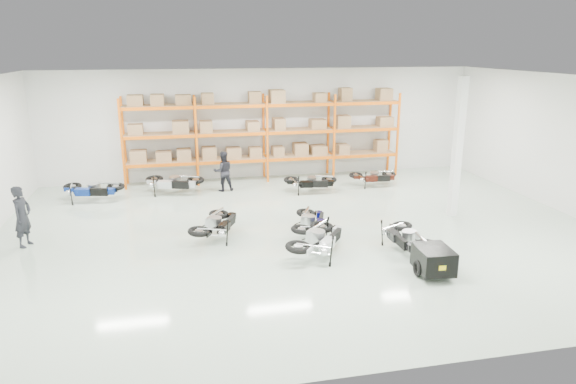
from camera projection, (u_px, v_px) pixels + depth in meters
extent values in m
plane|color=#A8BBAA|center=(302.00, 232.00, 15.42)|extent=(18.00, 18.00, 0.00)
plane|color=white|center=(303.00, 79.00, 14.18)|extent=(18.00, 18.00, 0.00)
plane|color=silver|center=(263.00, 124.00, 21.38)|extent=(18.00, 0.00, 18.00)
plane|color=silver|center=(404.00, 249.00, 8.21)|extent=(18.00, 0.00, 18.00)
plane|color=silver|center=(572.00, 146.00, 16.59)|extent=(0.00, 14.00, 14.00)
cube|color=orange|center=(122.00, 145.00, 19.46)|extent=(0.08, 0.08, 3.50)
cube|color=orange|center=(124.00, 141.00, 20.31)|extent=(0.08, 0.08, 3.50)
cube|color=orange|center=(197.00, 142.00, 20.02)|extent=(0.08, 0.08, 3.50)
cube|color=orange|center=(196.00, 138.00, 20.87)|extent=(0.08, 0.08, 3.50)
cube|color=orange|center=(267.00, 140.00, 20.58)|extent=(0.08, 0.08, 3.50)
cube|color=orange|center=(264.00, 136.00, 21.42)|extent=(0.08, 0.08, 3.50)
cube|color=orange|center=(334.00, 137.00, 21.14)|extent=(0.08, 0.08, 3.50)
cube|color=orange|center=(328.00, 134.00, 21.98)|extent=(0.08, 0.08, 3.50)
cube|color=orange|center=(398.00, 135.00, 21.70)|extent=(0.08, 0.08, 3.50)
cube|color=orange|center=(389.00, 131.00, 22.54)|extent=(0.08, 0.08, 3.50)
cube|color=orange|center=(161.00, 165.00, 19.97)|extent=(2.70, 0.08, 0.12)
cube|color=orange|center=(162.00, 160.00, 20.82)|extent=(2.70, 0.08, 0.12)
cube|color=#9C7850|center=(162.00, 161.00, 20.38)|extent=(2.68, 0.88, 0.02)
cube|color=#9C7850|center=(161.00, 155.00, 20.31)|extent=(2.40, 0.70, 0.44)
cube|color=orange|center=(233.00, 162.00, 20.53)|extent=(2.70, 0.08, 0.12)
cube|color=orange|center=(231.00, 157.00, 21.38)|extent=(2.70, 0.08, 0.12)
cube|color=#9C7850|center=(232.00, 158.00, 20.94)|extent=(2.68, 0.88, 0.02)
cube|color=#9C7850|center=(232.00, 152.00, 20.87)|extent=(2.40, 0.70, 0.44)
cube|color=orange|center=(301.00, 159.00, 21.09)|extent=(2.70, 0.08, 0.12)
cube|color=orange|center=(296.00, 154.00, 21.94)|extent=(2.70, 0.08, 0.12)
cube|color=#9C7850|center=(299.00, 155.00, 21.50)|extent=(2.68, 0.88, 0.02)
cube|color=#9C7850|center=(299.00, 150.00, 21.43)|extent=(2.40, 0.70, 0.44)
cube|color=orange|center=(366.00, 156.00, 21.65)|extent=(2.70, 0.08, 0.12)
cube|color=orange|center=(358.00, 152.00, 22.50)|extent=(2.70, 0.08, 0.12)
cube|color=#9C7850|center=(362.00, 152.00, 22.05)|extent=(2.68, 0.88, 0.02)
cube|color=#9C7850|center=(362.00, 147.00, 21.99)|extent=(2.40, 0.70, 0.44)
cube|color=orange|center=(159.00, 137.00, 19.67)|extent=(2.70, 0.08, 0.12)
cube|color=orange|center=(160.00, 133.00, 20.52)|extent=(2.70, 0.08, 0.12)
cube|color=#9C7850|center=(160.00, 134.00, 20.07)|extent=(2.68, 0.88, 0.02)
cube|color=#9C7850|center=(159.00, 128.00, 20.01)|extent=(2.40, 0.70, 0.44)
cube|color=orange|center=(232.00, 135.00, 20.23)|extent=(2.70, 0.08, 0.12)
cube|color=orange|center=(230.00, 131.00, 21.08)|extent=(2.70, 0.08, 0.12)
cube|color=#9C7850|center=(231.00, 131.00, 20.63)|extent=(2.68, 0.88, 0.02)
cube|color=#9C7850|center=(231.00, 125.00, 20.57)|extent=(2.40, 0.70, 0.44)
cube|color=orange|center=(301.00, 132.00, 20.79)|extent=(2.70, 0.08, 0.12)
cube|color=orange|center=(296.00, 129.00, 21.63)|extent=(2.70, 0.08, 0.12)
cube|color=#9C7850|center=(299.00, 129.00, 21.19)|extent=(2.68, 0.88, 0.02)
cube|color=#9C7850|center=(299.00, 123.00, 21.13)|extent=(2.40, 0.70, 0.44)
cube|color=orange|center=(367.00, 130.00, 21.35)|extent=(2.70, 0.08, 0.12)
cube|color=orange|center=(359.00, 127.00, 22.19)|extent=(2.70, 0.08, 0.12)
cube|color=#9C7850|center=(363.00, 127.00, 21.75)|extent=(2.68, 0.88, 0.02)
cube|color=#9C7850|center=(363.00, 121.00, 21.69)|extent=(2.40, 0.70, 0.44)
cube|color=orange|center=(157.00, 108.00, 19.37)|extent=(2.70, 0.08, 0.12)
cube|color=orange|center=(158.00, 106.00, 20.21)|extent=(2.70, 0.08, 0.12)
cube|color=#9C7850|center=(158.00, 105.00, 19.77)|extent=(2.68, 0.88, 0.02)
cube|color=#9C7850|center=(157.00, 99.00, 19.71)|extent=(2.40, 0.70, 0.44)
cube|color=orange|center=(231.00, 107.00, 19.93)|extent=(2.70, 0.08, 0.12)
cube|color=orange|center=(229.00, 104.00, 20.77)|extent=(2.70, 0.08, 0.12)
cube|color=#9C7850|center=(230.00, 104.00, 20.33)|extent=(2.68, 0.88, 0.02)
cube|color=#9C7850|center=(230.00, 98.00, 20.27)|extent=(2.40, 0.70, 0.44)
cube|color=orange|center=(301.00, 105.00, 20.49)|extent=(2.70, 0.08, 0.12)
cube|color=orange|center=(296.00, 103.00, 21.33)|extent=(2.70, 0.08, 0.12)
cube|color=#9C7850|center=(299.00, 102.00, 20.89)|extent=(2.68, 0.88, 0.02)
cube|color=#9C7850|center=(299.00, 96.00, 20.83)|extent=(2.40, 0.70, 0.44)
cube|color=orange|center=(368.00, 103.00, 21.04)|extent=(2.70, 0.08, 0.12)
cube|color=orange|center=(360.00, 101.00, 21.89)|extent=(2.70, 0.08, 0.12)
cube|color=#9C7850|center=(364.00, 101.00, 21.45)|extent=(2.68, 0.88, 0.02)
cube|color=#9C7850|center=(364.00, 95.00, 21.39)|extent=(2.40, 0.70, 0.44)
cube|color=white|center=(458.00, 148.00, 16.31)|extent=(0.25, 0.25, 4.50)
cube|color=black|center=(434.00, 259.00, 12.38)|extent=(0.86, 1.05, 0.58)
cube|color=yellow|center=(444.00, 268.00, 11.90)|extent=(0.17, 0.03, 0.12)
torus|color=black|center=(418.00, 269.00, 12.36)|extent=(0.08, 0.40, 0.40)
torus|color=black|center=(448.00, 266.00, 12.52)|extent=(0.08, 0.40, 0.40)
cylinder|color=black|center=(421.00, 247.00, 13.01)|extent=(0.11, 0.95, 0.04)
imported|color=black|center=(22.00, 216.00, 14.11)|extent=(0.60, 0.73, 1.72)
imported|color=black|center=(223.00, 171.00, 19.57)|extent=(0.81, 0.66, 1.54)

